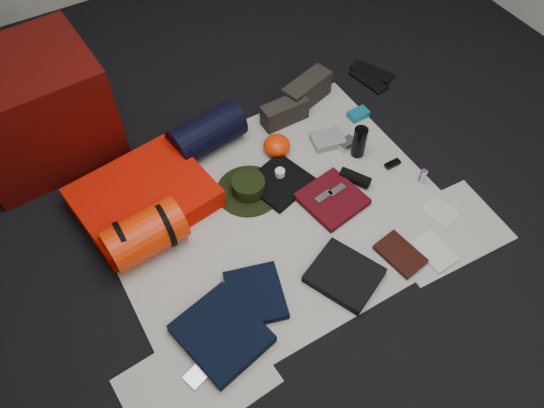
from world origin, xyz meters
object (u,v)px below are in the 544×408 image
navy_duffel (207,133)px  compact_camera (346,144)px  paperback_book (400,254)px  sleeping_pad (144,197)px  water_bottle (359,142)px  stuff_sack (145,234)px  red_cabinet (34,110)px

navy_duffel → compact_camera: navy_duffel is taller
paperback_book → sleeping_pad: bearing=127.0°
compact_camera → navy_duffel: bearing=138.4°
paperback_book → compact_camera: bearing=66.4°
water_bottle → stuff_sack: bearing=179.0°
water_bottle → paperback_book: water_bottle is taller
red_cabinet → navy_duffel: bearing=-32.8°
stuff_sack → compact_camera: bearing=2.6°
navy_duffel → water_bottle: navy_duffel is taller
stuff_sack → water_bottle: bearing=-1.0°
navy_duffel → water_bottle: (0.67, -0.46, -0.01)m
paperback_book → stuff_sack: bearing=138.3°
stuff_sack → paperback_book: size_ratio=1.64×
sleeping_pad → water_bottle: size_ratio=3.42×
compact_camera → sleeping_pad: bearing=159.3°
stuff_sack → compact_camera: (1.17, 0.05, -0.09)m
stuff_sack → water_bottle: size_ratio=1.96×
compact_camera → red_cabinet: bearing=138.9°
water_bottle → compact_camera: water_bottle is taller
compact_camera → paperback_book: compact_camera is taller
navy_duffel → compact_camera: (0.64, -0.38, -0.08)m
red_cabinet → navy_duffel: red_cabinet is taller
water_bottle → compact_camera: (-0.02, 0.07, -0.07)m
sleeping_pad → paperback_book: size_ratio=2.85×
sleeping_pad → navy_duffel: size_ratio=1.59×
compact_camera → paperback_book: 0.72m
sleeping_pad → compact_camera: sleeping_pad is taller
compact_camera → stuff_sack: bearing=171.6°
navy_duffel → water_bottle: size_ratio=2.14×
navy_duffel → red_cabinet: bearing=142.2°
sleeping_pad → paperback_book: bearing=-44.3°
paperback_book → red_cabinet: bearing=119.9°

